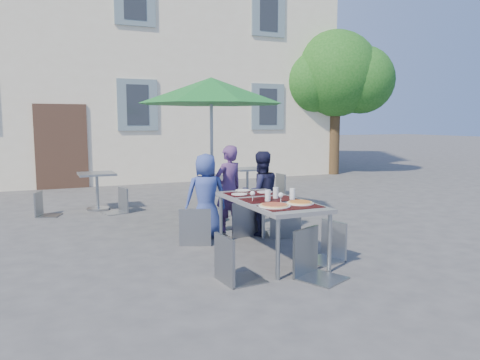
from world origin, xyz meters
name	(u,v)px	position (x,y,z in m)	size (l,w,h in m)	color
ground	(253,253)	(0.00, 0.00, 0.00)	(90.00, 90.00, 0.00)	#403F42
building	(112,31)	(0.00, 11.50, 4.85)	(13.60, 8.20, 11.10)	beige
tree	(336,75)	(6.55, 7.54, 3.25)	(3.60, 3.00, 4.70)	#47331E
dining_table	(270,204)	(0.12, -0.23, 0.70)	(0.80, 1.85, 0.76)	#4B4C51
pizza_near_left	(274,205)	(-0.06, -0.71, 0.77)	(0.38, 0.38, 0.03)	white
pizza_near_right	(300,203)	(0.31, -0.67, 0.77)	(0.33, 0.33, 0.03)	white
glassware	(276,194)	(0.17, -0.31, 0.83)	(0.58, 0.38, 0.15)	silver
place_settings	(249,192)	(0.13, 0.41, 0.76)	(0.67, 0.53, 0.01)	white
child_0	(206,196)	(-0.29, 1.06, 0.64)	(0.63, 0.41, 1.28)	#364996
child_1	(229,189)	(0.17, 1.29, 0.69)	(0.50, 0.33, 1.38)	#573670
child_2	(261,193)	(0.54, 0.88, 0.65)	(0.63, 0.36, 1.30)	#191A38
chair_0	(195,203)	(-0.57, 0.73, 0.60)	(0.59, 0.59, 1.01)	gray
chair_1	(242,197)	(0.25, 0.93, 0.60)	(0.48, 0.49, 1.02)	gray
chair_2	(285,196)	(0.81, 0.60, 0.63)	(0.61, 0.61, 1.06)	gray
chair_3	(233,229)	(-0.70, -0.95, 0.59)	(0.49, 0.48, 1.00)	gray
chair_4	(329,218)	(0.74, -0.67, 0.54)	(0.50, 0.49, 0.93)	#92989D
chair_5	(314,224)	(0.20, -1.17, 0.62)	(0.61, 0.62, 1.04)	gray
patio_umbrella	(211,92)	(0.20, 2.15, 2.25)	(2.53, 2.53, 2.50)	#A0A3A8
cafe_table_0	(97,185)	(-1.54, 4.01, 0.51)	(0.69, 0.69, 0.74)	#A0A3A8
bg_chair_l_0	(43,189)	(-2.53, 3.78, 0.51)	(0.50, 0.50, 0.87)	gray
bg_chair_r_0	(118,185)	(-1.20, 3.55, 0.53)	(0.50, 0.49, 0.91)	gray
cafe_table_1	(247,179)	(1.82, 4.19, 0.44)	(0.64, 0.64, 0.68)	#A0A3A8
bg_chair_l_1	(225,171)	(1.38, 4.49, 0.60)	(0.61, 0.60, 1.02)	#8E9499
bg_chair_r_1	(277,172)	(2.68, 4.35, 0.55)	(0.44, 0.43, 0.94)	gray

